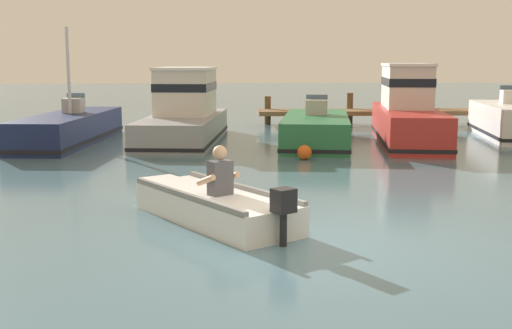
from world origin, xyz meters
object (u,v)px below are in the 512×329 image
rowboat_with_person (213,204)px  moored_boat_grey (184,114)px  moored_boat_navy (69,129)px  moored_boat_red (407,113)px  mooring_buoy (304,152)px  moored_boat_green (316,131)px

rowboat_with_person → moored_boat_grey: moored_boat_grey is taller
moored_boat_navy → moored_boat_red: size_ratio=0.97×
moored_boat_grey → moored_boat_red: bearing=-6.6°
rowboat_with_person → moored_boat_grey: bearing=96.1°
moored_boat_navy → moored_boat_red: bearing=-1.5°
moored_boat_grey → mooring_buoy: 5.19m
mooring_buoy → moored_boat_red: bearing=43.1°
mooring_buoy → moored_boat_green: bearing=76.7°
moored_boat_navy → moored_boat_grey: bearing=8.7°
moored_boat_grey → mooring_buoy: (3.22, -4.02, -0.63)m
moored_boat_green → rowboat_with_person: bearing=-107.6°
moored_boat_red → mooring_buoy: 4.80m
moored_boat_grey → moored_boat_green: bearing=-15.8°
moored_boat_green → moored_boat_grey: bearing=164.2°
moored_boat_green → moored_boat_red: 2.84m
rowboat_with_person → moored_boat_red: moored_boat_red is taller
moored_boat_navy → moored_boat_green: (7.28, -0.59, -0.02)m
moored_boat_navy → moored_boat_red: (10.06, -0.26, 0.45)m
moored_boat_red → moored_boat_navy: bearing=178.5°
rowboat_with_person → moored_boat_red: size_ratio=0.52×
moored_boat_navy → moored_boat_green: bearing=-4.6°
rowboat_with_person → moored_boat_grey: 10.09m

